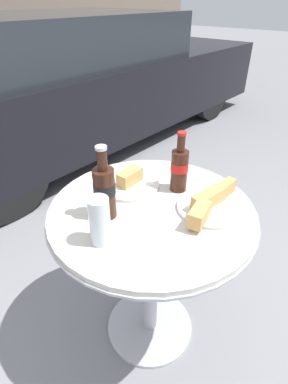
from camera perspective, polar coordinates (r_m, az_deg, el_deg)
name	(u,v)px	position (r m, az deg, el deg)	size (l,w,h in m)	color
ground_plane	(150,326)	(1.62, 1.09, -24.19)	(30.00, 30.00, 0.00)	gray
bistro_table	(151,241)	(1.18, 1.38, -9.32)	(0.75, 0.75, 0.73)	#B7B7BC
cola_bottle_left	(180,169)	(1.14, 6.95, 4.46)	(0.07, 0.07, 0.24)	#3D1E14
cola_bottle_right	(105,190)	(0.99, -7.53, 0.35)	(0.07, 0.07, 0.26)	#3D1E14
drinking_glass	(100,223)	(0.90, -8.41, -5.83)	(0.06, 0.06, 0.16)	silver
lunch_plate_near	(210,204)	(1.08, 12.47, -2.21)	(0.30, 0.24, 0.07)	silver
lunch_plate_far	(129,182)	(1.19, -2.86, 1.87)	(0.24, 0.24, 0.07)	silver
parked_car	(81,82)	(3.43, -11.95, 19.87)	(4.48, 1.69, 1.24)	black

